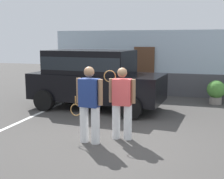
{
  "coord_description": "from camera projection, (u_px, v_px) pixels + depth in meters",
  "views": [
    {
      "loc": [
        1.98,
        -6.53,
        2.4
      ],
      "look_at": [
        -0.36,
        1.2,
        1.05
      ],
      "focal_mm": 47.61,
      "sensor_mm": 36.0,
      "label": 1
    }
  ],
  "objects": [
    {
      "name": "tennis_player_woman",
      "position": [
        122.0,
        102.0,
        7.15
      ],
      "size": [
        0.79,
        0.29,
        1.76
      ],
      "rotation": [
        0.0,
        0.0,
        3.18
      ],
      "color": "white",
      "rests_on": "ground_plane"
    },
    {
      "name": "potted_plant_by_porch",
      "position": [
        216.0,
        91.0,
        11.19
      ],
      "size": [
        0.68,
        0.68,
        0.9
      ],
      "color": "gray",
      "rests_on": "ground_plane"
    },
    {
      "name": "tennis_player_man",
      "position": [
        89.0,
        104.0,
        6.89
      ],
      "size": [
        0.91,
        0.33,
        1.8
      ],
      "rotation": [
        0.0,
        0.0,
        3.03
      ],
      "color": "white",
      "rests_on": "ground_plane"
    },
    {
      "name": "parked_suv",
      "position": [
        94.0,
        76.0,
        10.38
      ],
      "size": [
        4.73,
        2.45,
        2.05
      ],
      "rotation": [
        0.0,
        0.0,
        -0.08
      ],
      "color": "black",
      "rests_on": "ground_plane"
    },
    {
      "name": "parking_stripe_0",
      "position": [
        32.0,
        116.0,
        9.42
      ],
      "size": [
        0.12,
        4.4,
        0.01
      ],
      "primitive_type": "cube",
      "color": "silver",
      "rests_on": "ground_plane"
    },
    {
      "name": "ground_plane",
      "position": [
        112.0,
        141.0,
        7.12
      ],
      "size": [
        40.0,
        40.0,
        0.0
      ],
      "primitive_type": "plane",
      "color": "#423F3D"
    },
    {
      "name": "house_frontage",
      "position": [
        155.0,
        65.0,
        13.06
      ],
      "size": [
        9.25,
        0.4,
        2.82
      ],
      "color": "silver",
      "rests_on": "ground_plane"
    }
  ]
}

